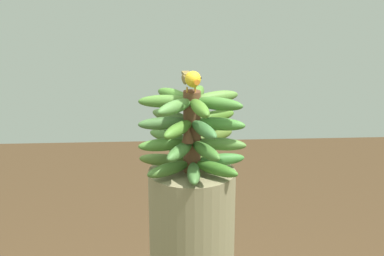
{
  "coord_description": "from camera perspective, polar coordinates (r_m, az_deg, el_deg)",
  "views": [
    {
      "loc": [
        -1.76,
        0.1,
        1.98
      ],
      "look_at": [
        0.0,
        0.0,
        1.42
      ],
      "focal_mm": 58.17,
      "sensor_mm": 36.0,
      "label": 1
    }
  ],
  "objects": [
    {
      "name": "banana_bunch",
      "position": [
        1.85,
        -0.0,
        -0.37
      ],
      "size": [
        0.33,
        0.33,
        0.25
      ],
      "color": "brown",
      "rests_on": "banana_tree"
    },
    {
      "name": "perched_bird",
      "position": [
        1.79,
        -0.0,
        4.49
      ],
      "size": [
        0.17,
        0.06,
        0.07
      ],
      "color": "#C68933",
      "rests_on": "banana_bunch"
    }
  ]
}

